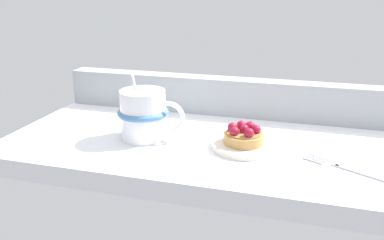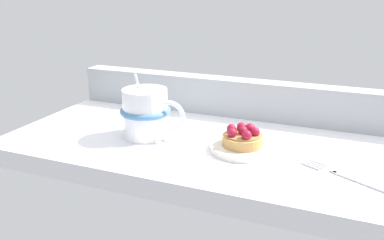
# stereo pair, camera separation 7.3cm
# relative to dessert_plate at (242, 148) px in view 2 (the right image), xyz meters

# --- Properties ---
(ground_plane) EXTENTS (0.80, 0.38, 0.04)m
(ground_plane) POSITION_rel_dessert_plate_xyz_m (-0.06, 0.03, -0.02)
(ground_plane) COLOR white
(window_rail_back) EXTENTS (0.78, 0.05, 0.08)m
(window_rail_back) POSITION_rel_dessert_plate_xyz_m (-0.06, 0.19, 0.04)
(window_rail_back) COLOR #9EA3A8
(window_rail_back) RESTS_ON ground_plane
(dessert_plate) EXTENTS (0.11, 0.11, 0.01)m
(dessert_plate) POSITION_rel_dessert_plate_xyz_m (0.00, 0.00, 0.00)
(dessert_plate) COLOR silver
(dessert_plate) RESTS_ON ground_plane
(raspberry_tart) EXTENTS (0.07, 0.07, 0.04)m
(raspberry_tart) POSITION_rel_dessert_plate_xyz_m (-0.00, 0.00, 0.02)
(raspberry_tart) COLOR tan
(raspberry_tart) RESTS_ON dessert_plate
(coffee_mug) EXTENTS (0.13, 0.10, 0.12)m
(coffee_mug) POSITION_rel_dessert_plate_xyz_m (-0.19, -0.00, 0.04)
(coffee_mug) COLOR white
(coffee_mug) RESTS_ON ground_plane
(dessert_fork) EXTENTS (0.16, 0.10, 0.01)m
(dessert_fork) POSITION_rel_dessert_plate_xyz_m (0.19, -0.05, -0.00)
(dessert_fork) COLOR #B7B7BC
(dessert_fork) RESTS_ON ground_plane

